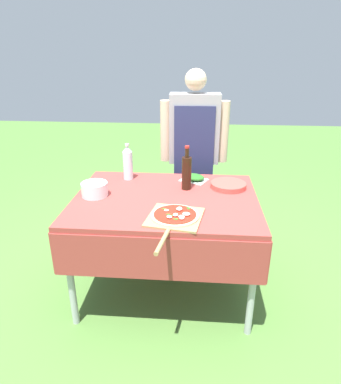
% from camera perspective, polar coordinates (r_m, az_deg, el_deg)
% --- Properties ---
extents(ground_plane, '(12.00, 12.00, 0.00)m').
position_cam_1_polar(ground_plane, '(2.71, -0.74, -15.44)').
color(ground_plane, '#517F38').
extents(prep_table, '(1.26, 0.97, 0.74)m').
position_cam_1_polar(prep_table, '(2.35, -0.82, -2.66)').
color(prep_table, '#A83D38').
rests_on(prep_table, ground).
extents(person_cook, '(0.57, 0.20, 1.53)m').
position_cam_1_polar(person_cook, '(2.96, 3.93, 7.69)').
color(person_cook, '#70604C').
rests_on(person_cook, ground).
extents(pizza_on_peel, '(0.36, 0.58, 0.05)m').
position_cam_1_polar(pizza_on_peel, '(2.02, 0.68, -4.22)').
color(pizza_on_peel, tan).
rests_on(pizza_on_peel, prep_table).
extents(oil_bottle, '(0.07, 0.07, 0.32)m').
position_cam_1_polar(oil_bottle, '(2.41, 2.70, 3.33)').
color(oil_bottle, black).
rests_on(oil_bottle, prep_table).
extents(water_bottle, '(0.07, 0.07, 0.28)m').
position_cam_1_polar(water_bottle, '(2.62, -7.13, 4.89)').
color(water_bottle, silver).
rests_on(water_bottle, prep_table).
extents(herb_container, '(0.23, 0.21, 0.05)m').
position_cam_1_polar(herb_container, '(2.61, 3.93, 2.42)').
color(herb_container, silver).
rests_on(herb_container, prep_table).
extents(mixing_tub, '(0.18, 0.18, 0.09)m').
position_cam_1_polar(mixing_tub, '(2.38, -12.54, 0.45)').
color(mixing_tub, silver).
rests_on(mixing_tub, prep_table).
extents(plate_stack, '(0.26, 0.26, 0.03)m').
position_cam_1_polar(plate_stack, '(2.51, 9.61, 1.15)').
color(plate_stack, '#DB4C42').
rests_on(plate_stack, prep_table).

